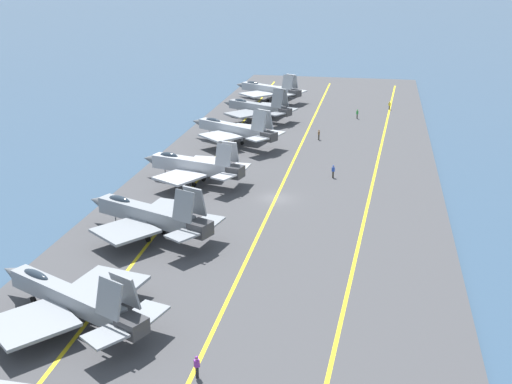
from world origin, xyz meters
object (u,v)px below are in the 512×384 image
Objects in this scene: parked_jet_third at (149,215)px; parked_jet_fourth at (193,166)px; crew_blue_vest at (333,171)px; crew_yellow_vest at (390,105)px; parked_jet_second at (71,299)px; parked_jet_sixth at (257,108)px; parked_jet_fifth at (234,129)px; crew_brown_vest at (319,134)px; crew_purple_vest at (197,366)px; crew_green_vest at (357,114)px; parked_jet_seventh at (268,89)px.

parked_jet_third is 1.09× the size of parked_jet_fourth.
crew_blue_vest is (23.79, -17.88, -1.49)m from parked_jet_third.
parked_jet_third is 73.95m from crew_yellow_vest.
parked_jet_second reaches higher than crew_blue_vest.
crew_yellow_vest is (13.77, -24.39, -1.44)m from parked_jet_sixth.
parked_jet_second is 35.82m from parked_jet_fourth.
parked_jet_second is 45.42m from crew_blue_vest.
crew_brown_vest is (5.96, -13.14, -1.71)m from parked_jet_fifth.
crew_blue_vest is 1.02× the size of crew_purple_vest.
crew_purple_vest is at bearing -169.67° from parked_jet_fifth.
parked_jet_fourth reaches higher than crew_green_vest.
parked_jet_seventh is at bearing -0.17° from parked_jet_third.
crew_brown_vest is at bearing -1.80° from crew_purple_vest.
parked_jet_sixth is (18.18, -0.38, -0.33)m from parked_jet_fifth.
crew_purple_vest is at bearing 178.20° from crew_brown_vest.
parked_jet_seventh is at bearing -0.51° from parked_jet_fourth.
crew_green_vest is at bearing -39.41° from parked_jet_fifth.
crew_purple_vest reaches higher than crew_yellow_vest.
crew_green_vest is (4.63, -18.36, -1.37)m from parked_jet_sixth.
crew_brown_vest is at bearing -133.78° from parked_jet_sixth.
parked_jet_third is 0.99× the size of parked_jet_fifth.
parked_jet_sixth reaches higher than crew_purple_vest.
crew_purple_vest is (-66.56, 2.09, 0.01)m from crew_brown_vest.
parked_jet_fourth is 9.26× the size of crew_yellow_vest.
parked_jet_second is at bearing 165.75° from crew_green_vest.
crew_green_vest is at bearing -14.25° from parked_jet_second.
parked_jet_fourth reaches higher than crew_brown_vest.
parked_jet_fourth is 37.64m from parked_jet_sixth.
parked_jet_second is at bearing 178.88° from parked_jet_fifth.
parked_jet_fifth reaches higher than parked_jet_third.
parked_jet_second is at bearing 166.92° from crew_brown_vest.
parked_jet_third reaches higher than crew_blue_vest.
parked_jet_fourth is at bearing 16.47° from crew_purple_vest.
parked_jet_seventh is 10.05× the size of crew_yellow_vest.
crew_purple_vest is at bearing -173.10° from parked_jet_seventh.
parked_jet_third is at bearing 27.15° from crew_purple_vest.
parked_jet_third is at bearing 179.83° from parked_jet_seventh.
parked_jet_fifth reaches higher than crew_purple_vest.
crew_brown_vest is 28.48m from crew_yellow_vest.
crew_blue_vest is at bearing -152.36° from parked_jet_sixth.
crew_green_vest is at bearing -2.70° from crew_blue_vest.
parked_jet_second is 91.23m from parked_jet_seventh.
parked_jet_seventh is (55.41, -0.49, -0.00)m from parked_jet_fourth.
parked_jet_third reaches higher than parked_jet_second.
parked_jet_seventh is 23.48m from crew_green_vest.
parked_jet_third is 9.53× the size of crew_brown_vest.
parked_jet_fourth is at bearing 0.88° from parked_jet_third.
parked_jet_fourth is at bearing 176.66° from parked_jet_fifth.
parked_jet_seventh is at bearing 19.61° from crew_blue_vest.
crew_green_vest is 17.76m from crew_brown_vest.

